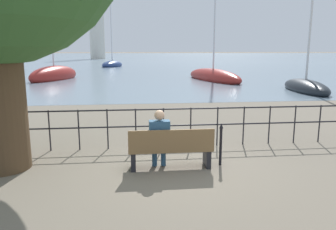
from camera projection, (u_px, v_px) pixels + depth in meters
ground_plane at (171, 168)px, 7.17m from camera, size 1000.00×1000.00×0.00m
harbor_water at (132, 56)px, 161.97m from camera, size 600.00×300.00×0.01m
park_bench at (171, 149)px, 7.03m from camera, size 1.82×0.45×0.90m
seated_person_left at (159, 137)px, 7.02m from camera, size 0.44×0.35×1.29m
promenade_railing at (163, 121)px, 8.57m from camera, size 10.20×0.04×1.05m
closed_umbrella at (221, 142)px, 7.25m from camera, size 0.09×0.09×0.96m
sailboat_1 at (11, 68)px, 42.23m from camera, size 2.68×5.69×9.58m
sailboat_2 at (213, 76)px, 28.01m from camera, size 3.83×8.99×11.89m
sailboat_3 at (54, 75)px, 28.60m from camera, size 4.05×7.03×9.72m
sailboat_4 at (112, 64)px, 51.26m from camera, size 4.18×5.89×12.86m
sailboat_5 at (305, 87)px, 20.49m from camera, size 2.37×5.99×8.36m
harbor_lighthouse at (96, 12)px, 96.48m from camera, size 4.43×4.43×29.23m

